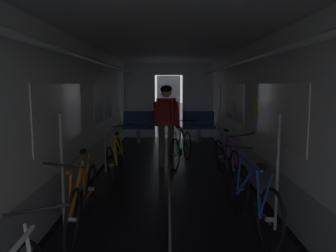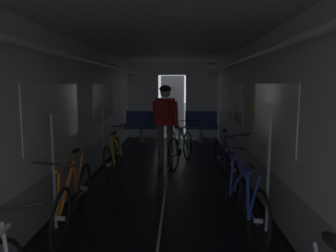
{
  "view_description": "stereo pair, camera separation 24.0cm",
  "coord_description": "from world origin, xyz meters",
  "px_view_note": "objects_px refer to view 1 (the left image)",
  "views": [
    {
      "loc": [
        -0.02,
        -1.63,
        1.73
      ],
      "look_at": [
        0.0,
        5.0,
        0.89
      ],
      "focal_mm": 34.75,
      "sensor_mm": 36.0,
      "label": 1
    },
    {
      "loc": [
        0.22,
        -1.63,
        1.73
      ],
      "look_at": [
        0.0,
        5.0,
        0.89
      ],
      "focal_mm": 34.75,
      "sensor_mm": 36.0,
      "label": 2
    }
  ],
  "objects_px": {
    "bench_seat_far_left": "(138,124)",
    "bicycle_orange": "(81,198)",
    "bench_seat_far_right": "(197,124)",
    "bicycle_yellow": "(115,156)",
    "bicycle_purple": "(227,160)",
    "bicycle_green_in_aisle": "(181,148)",
    "person_cyclist_aisle": "(165,117)",
    "bicycle_blue": "(252,198)"
  },
  "relations": [
    {
      "from": "bench_seat_far_right",
      "to": "bicycle_purple",
      "type": "bearing_deg",
      "value": -87.51
    },
    {
      "from": "bench_seat_far_left",
      "to": "bicycle_green_in_aisle",
      "type": "bearing_deg",
      "value": -67.01
    },
    {
      "from": "bicycle_purple",
      "to": "person_cyclist_aisle",
      "type": "distance_m",
      "value": 1.61
    },
    {
      "from": "bench_seat_far_left",
      "to": "bicycle_blue",
      "type": "height_order",
      "value": "bench_seat_far_left"
    },
    {
      "from": "bench_seat_far_left",
      "to": "bench_seat_far_right",
      "type": "distance_m",
      "value": 1.8
    },
    {
      "from": "bench_seat_far_left",
      "to": "bicycle_green_in_aisle",
      "type": "relative_size",
      "value": 0.6
    },
    {
      "from": "bicycle_yellow",
      "to": "bicycle_purple",
      "type": "distance_m",
      "value": 2.12
    },
    {
      "from": "bench_seat_far_left",
      "to": "bicycle_orange",
      "type": "bearing_deg",
      "value": -91.47
    },
    {
      "from": "person_cyclist_aisle",
      "to": "bicycle_yellow",
      "type": "bearing_deg",
      "value": -148.99
    },
    {
      "from": "bicycle_blue",
      "to": "person_cyclist_aisle",
      "type": "relative_size",
      "value": 0.98
    },
    {
      "from": "bench_seat_far_left",
      "to": "bicycle_yellow",
      "type": "relative_size",
      "value": 0.58
    },
    {
      "from": "bicycle_purple",
      "to": "bench_seat_far_right",
      "type": "bearing_deg",
      "value": 92.49
    },
    {
      "from": "bicycle_blue",
      "to": "person_cyclist_aisle",
      "type": "distance_m",
      "value": 3.18
    },
    {
      "from": "person_cyclist_aisle",
      "to": "bicycle_green_in_aisle",
      "type": "bearing_deg",
      "value": 37.35
    },
    {
      "from": "bench_seat_far_right",
      "to": "person_cyclist_aisle",
      "type": "distance_m",
      "value": 3.23
    },
    {
      "from": "bench_seat_far_left",
      "to": "bicycle_purple",
      "type": "distance_m",
      "value": 4.41
    },
    {
      "from": "bench_seat_far_left",
      "to": "bench_seat_far_right",
      "type": "height_order",
      "value": "same"
    },
    {
      "from": "bench_seat_far_left",
      "to": "bicycle_blue",
      "type": "relative_size",
      "value": 0.58
    },
    {
      "from": "bench_seat_far_left",
      "to": "person_cyclist_aisle",
      "type": "distance_m",
      "value": 3.19
    },
    {
      "from": "person_cyclist_aisle",
      "to": "bicycle_blue",
      "type": "bearing_deg",
      "value": -70.05
    },
    {
      "from": "bicycle_yellow",
      "to": "person_cyclist_aisle",
      "type": "distance_m",
      "value": 1.31
    },
    {
      "from": "bench_seat_far_right",
      "to": "bicycle_green_in_aisle",
      "type": "relative_size",
      "value": 0.6
    },
    {
      "from": "bench_seat_far_right",
      "to": "bicycle_yellow",
      "type": "distance_m",
      "value": 4.1
    },
    {
      "from": "bicycle_blue",
      "to": "bicycle_orange",
      "type": "bearing_deg",
      "value": 179.57
    },
    {
      "from": "bench_seat_far_right",
      "to": "bicycle_green_in_aisle",
      "type": "bearing_deg",
      "value": -102.59
    },
    {
      "from": "bicycle_purple",
      "to": "bicycle_green_in_aisle",
      "type": "xyz_separation_m",
      "value": [
        -0.79,
        1.16,
        0.0
      ]
    },
    {
      "from": "bench_seat_far_right",
      "to": "bicycle_green_in_aisle",
      "type": "distance_m",
      "value": 2.85
    },
    {
      "from": "bicycle_blue",
      "to": "person_cyclist_aisle",
      "type": "bearing_deg",
      "value": 109.95
    },
    {
      "from": "bicycle_orange",
      "to": "bicycle_green_in_aisle",
      "type": "distance_m",
      "value": 3.43
    },
    {
      "from": "bicycle_green_in_aisle",
      "to": "person_cyclist_aisle",
      "type": "bearing_deg",
      "value": -142.65
    },
    {
      "from": "bicycle_purple",
      "to": "bicycle_green_in_aisle",
      "type": "bearing_deg",
      "value": 124.23
    },
    {
      "from": "bench_seat_far_left",
      "to": "bench_seat_far_right",
      "type": "xyz_separation_m",
      "value": [
        1.8,
        0.0,
        0.0
      ]
    },
    {
      "from": "bicycle_blue",
      "to": "bicycle_purple",
      "type": "xyz_separation_m",
      "value": [
        0.07,
        2.02,
        -0.0
      ]
    },
    {
      "from": "bicycle_blue",
      "to": "bicycle_orange",
      "type": "xyz_separation_m",
      "value": [
        -2.05,
        0.02,
        0.0
      ]
    },
    {
      "from": "bicycle_orange",
      "to": "bicycle_yellow",
      "type": "bearing_deg",
      "value": 89.15
    },
    {
      "from": "bicycle_blue",
      "to": "bicycle_orange",
      "type": "relative_size",
      "value": 1.0
    },
    {
      "from": "bicycle_blue",
      "to": "bicycle_green_in_aisle",
      "type": "xyz_separation_m",
      "value": [
        -0.72,
        3.18,
        0.0
      ]
    },
    {
      "from": "bicycle_purple",
      "to": "bicycle_green_in_aisle",
      "type": "distance_m",
      "value": 1.41
    },
    {
      "from": "bicycle_yellow",
      "to": "bicycle_purple",
      "type": "xyz_separation_m",
      "value": [
        2.09,
        -0.33,
        0.0
      ]
    },
    {
      "from": "bench_seat_far_left",
      "to": "bicycle_orange",
      "type": "distance_m",
      "value": 5.95
    },
    {
      "from": "bicycle_blue",
      "to": "bicycle_orange",
      "type": "height_order",
      "value": "same"
    },
    {
      "from": "bicycle_yellow",
      "to": "bicycle_orange",
      "type": "relative_size",
      "value": 1.0
    }
  ]
}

